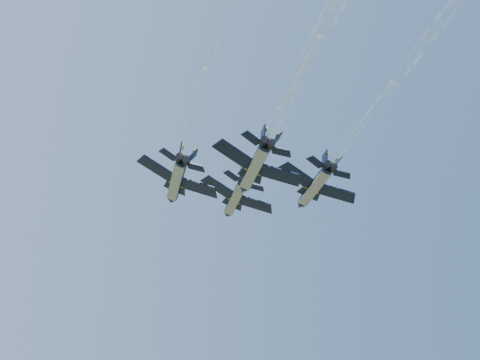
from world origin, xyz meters
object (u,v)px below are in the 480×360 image
jet_lead (236,198)px  jet_left (177,180)px  jet_slot (255,167)px  jet_right (314,186)px

jet_lead → jet_left: 15.65m
jet_lead → jet_slot: size_ratio=1.00×
jet_left → jet_slot: size_ratio=1.00×
jet_left → jet_lead: bearing=42.1°
jet_left → jet_right: 23.66m
jet_right → jet_slot: size_ratio=1.00×
jet_right → jet_left: bearing=-180.0°
jet_right → jet_slot: (-15.30, -4.15, 0.00)m
jet_right → jet_slot: same height
jet_lead → jet_right: bearing=-41.0°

